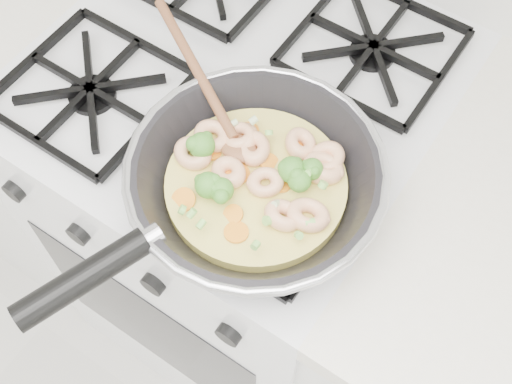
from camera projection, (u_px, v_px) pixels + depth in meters
The scene contains 2 objects.
stove at pixel (241, 213), 1.36m from camera, with size 0.60×0.60×0.92m.
skillet at pixel (253, 180), 0.82m from camera, with size 0.43×0.47×0.09m.
Camera 1 is at (0.38, 1.19, 1.67)m, focal length 46.04 mm.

